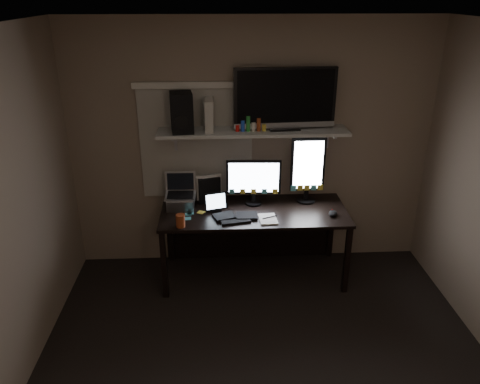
{
  "coord_description": "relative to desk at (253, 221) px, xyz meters",
  "views": [
    {
      "loc": [
        -0.34,
        -2.65,
        2.7
      ],
      "look_at": [
        -0.14,
        1.25,
        1.0
      ],
      "focal_mm": 35.0,
      "sensor_mm": 36.0,
      "label": 1
    }
  ],
  "objects": [
    {
      "name": "game_console",
      "position": [
        -0.41,
        0.09,
        1.07
      ],
      "size": [
        0.08,
        0.25,
        0.29
      ],
      "primitive_type": "cube",
      "rotation": [
        0.0,
        0.0,
        -0.01
      ],
      "color": "beige",
      "rests_on": "wall_shelf"
    },
    {
      "name": "floor",
      "position": [
        0.0,
        -1.55,
        -0.55
      ],
      "size": [
        3.6,
        3.6,
        0.0
      ],
      "primitive_type": "plane",
      "color": "black",
      "rests_on": "ground"
    },
    {
      "name": "tv",
      "position": [
        0.29,
        0.1,
        1.21
      ],
      "size": [
        0.97,
        0.24,
        0.58
      ],
      "primitive_type": "cube",
      "rotation": [
        0.0,
        0.0,
        0.07
      ],
      "color": "black",
      "rests_on": "wall_shelf"
    },
    {
      "name": "mouse",
      "position": [
        0.74,
        -0.26,
        0.2
      ],
      "size": [
        0.11,
        0.14,
        0.04
      ],
      "primitive_type": "ellipsoid",
      "rotation": [
        0.0,
        0.0,
        -0.31
      ],
      "color": "black",
      "rests_on": "desk"
    },
    {
      "name": "speaker",
      "position": [
        -0.66,
        0.05,
        1.11
      ],
      "size": [
        0.23,
        0.27,
        0.37
      ],
      "primitive_type": "cube",
      "rotation": [
        0.0,
        0.0,
        0.13
      ],
      "color": "black",
      "rests_on": "wall_shelf"
    },
    {
      "name": "monitor_landscape",
      "position": [
        0.01,
        0.04,
        0.41
      ],
      "size": [
        0.54,
        0.08,
        0.47
      ],
      "primitive_type": "cube",
      "rotation": [
        0.0,
        0.0,
        -0.05
      ],
      "color": "black",
      "rests_on": "desk"
    },
    {
      "name": "monitor_portrait",
      "position": [
        0.54,
        0.07,
        0.52
      ],
      "size": [
        0.34,
        0.07,
        0.68
      ],
      "primitive_type": "cube",
      "rotation": [
        0.0,
        0.0,
        0.02
      ],
      "color": "black",
      "rests_on": "desk"
    },
    {
      "name": "file_sorter",
      "position": [
        -0.44,
        0.12,
        0.31
      ],
      "size": [
        0.24,
        0.16,
        0.28
      ],
      "primitive_type": "cube",
      "rotation": [
        0.0,
        0.0,
        0.29
      ],
      "color": "black",
      "rests_on": "desk"
    },
    {
      "name": "desk",
      "position": [
        0.0,
        0.0,
        0.0
      ],
      "size": [
        1.8,
        0.75,
        0.73
      ],
      "color": "black",
      "rests_on": "floor"
    },
    {
      "name": "wall_shelf",
      "position": [
        0.0,
        0.08,
        0.91
      ],
      "size": [
        1.8,
        0.35,
        0.03
      ],
      "primitive_type": "cube",
      "color": "#B0B1AC",
      "rests_on": "back_wall"
    },
    {
      "name": "window_blinds",
      "position": [
        -0.55,
        0.24,
        0.75
      ],
      "size": [
        1.1,
        0.02,
        1.1
      ],
      "primitive_type": "cube",
      "color": "#B5AFA3",
      "rests_on": "back_wall"
    },
    {
      "name": "tablet",
      "position": [
        -0.37,
        -0.12,
        0.27
      ],
      "size": [
        0.24,
        0.15,
        0.2
      ],
      "primitive_type": "cube",
      "rotation": [
        0.0,
        0.0,
        0.27
      ],
      "color": "black",
      "rests_on": "desk"
    },
    {
      "name": "notepad",
      "position": [
        0.11,
        -0.33,
        0.18
      ],
      "size": [
        0.18,
        0.24,
        0.01
      ],
      "primitive_type": "cube",
      "rotation": [
        0.0,
        0.0,
        0.07
      ],
      "color": "silver",
      "rests_on": "desk"
    },
    {
      "name": "ceiling",
      "position": [
        0.0,
        -1.55,
        1.95
      ],
      "size": [
        3.6,
        3.6,
        0.0
      ],
      "primitive_type": "plane",
      "rotation": [
        3.14,
        0.0,
        0.0
      ],
      "color": "silver",
      "rests_on": "back_wall"
    },
    {
      "name": "keyboard",
      "position": [
        -0.19,
        -0.27,
        0.19
      ],
      "size": [
        0.44,
        0.24,
        0.03
      ],
      "primitive_type": "cube",
      "rotation": [
        0.0,
        0.0,
        0.18
      ],
      "color": "black",
      "rests_on": "desk"
    },
    {
      "name": "cup",
      "position": [
        -0.69,
        -0.42,
        0.24
      ],
      "size": [
        0.1,
        0.1,
        0.12
      ],
      "primitive_type": "cylinder",
      "rotation": [
        0.0,
        0.0,
        -0.17
      ],
      "color": "maroon",
      "rests_on": "desk"
    },
    {
      "name": "bottles",
      "position": [
        -0.03,
        0.04,
        1.0
      ],
      "size": [
        0.24,
        0.07,
        0.15
      ],
      "primitive_type": null,
      "rotation": [
        0.0,
        0.0,
        -0.06
      ],
      "color": "#A50F0C",
      "rests_on": "wall_shelf"
    },
    {
      "name": "laptop",
      "position": [
        -0.71,
        -0.03,
        0.34
      ],
      "size": [
        0.3,
        0.25,
        0.33
      ],
      "primitive_type": "cube",
      "rotation": [
        0.0,
        0.0,
        -0.02
      ],
      "color": "#A6A6AA",
      "rests_on": "desk"
    },
    {
      "name": "back_wall",
      "position": [
        0.0,
        0.25,
        0.7
      ],
      "size": [
        3.6,
        0.0,
        3.6
      ],
      "primitive_type": "plane",
      "rotation": [
        1.57,
        0.0,
        0.0
      ],
      "color": "#7C6C59",
      "rests_on": "floor"
    },
    {
      "name": "sticky_notes",
      "position": [
        -0.5,
        -0.2,
        0.18
      ],
      "size": [
        0.32,
        0.26,
        0.0
      ],
      "primitive_type": null,
      "rotation": [
        0.0,
        0.0,
        -0.26
      ],
      "color": "gold",
      "rests_on": "desk"
    }
  ]
}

